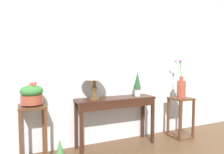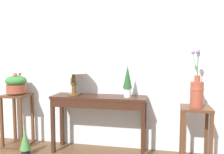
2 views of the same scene
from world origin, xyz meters
name	(u,v)px [view 2 (image 2 of 2)]	position (x,y,z in m)	size (l,w,h in m)	color
back_wall_with_art	(111,49)	(0.00, 1.56, 1.40)	(9.00, 0.10, 2.80)	silver
console_table	(99,105)	(-0.11, 1.27, 0.65)	(1.26, 0.36, 0.77)	#381E14
table_lamp	(73,66)	(-0.46, 1.29, 1.17)	(0.39, 0.39, 0.52)	brown
potted_plant_on_console	(127,80)	(0.27, 1.27, 1.00)	(0.12, 0.12, 0.41)	silver
pedestal_stand_left	(18,120)	(-1.33, 1.29, 0.38)	(0.34, 0.34, 0.75)	#56331E
planter_bowl_wide_left	(16,84)	(-1.33, 1.29, 0.90)	(0.29, 0.29, 0.31)	#9E4733
pedestal_stand_right	(195,136)	(1.11, 1.18, 0.35)	(0.34, 0.34, 0.70)	#56331E
flower_vase_tall_right	(197,91)	(1.11, 1.18, 0.90)	(0.16, 0.21, 0.68)	#9E4733
potted_plant_floor	(25,141)	(-1.03, 0.99, 0.19)	(0.14, 0.14, 0.36)	black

